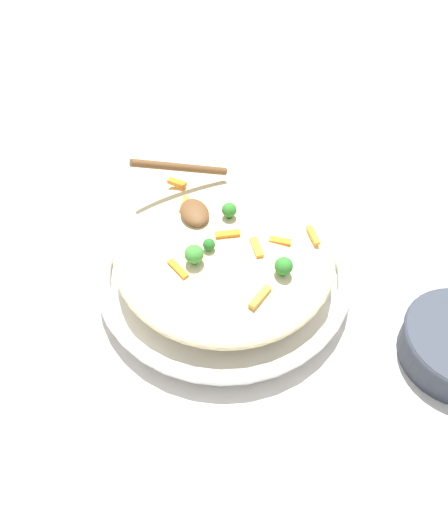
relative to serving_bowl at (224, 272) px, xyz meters
The scene contains 16 objects.
ground_plane 0.02m from the serving_bowl, ahead, with size 2.40×2.40×0.00m, color beige.
serving_bowl is the anchor object (origin of this frame).
pasta_mound 0.05m from the serving_bowl, ahead, with size 0.32×0.32×0.06m, color beige.
carrot_piece_0 0.08m from the serving_bowl, 103.04° to the left, with size 0.03×0.01×0.01m, color orange.
carrot_piece_1 0.13m from the serving_bowl, ahead, with size 0.04×0.01×0.01m, color orange.
carrot_piece_2 0.11m from the serving_bowl, 64.48° to the left, with size 0.03×0.01×0.01m, color orange.
carrot_piece_3 0.12m from the serving_bowl, 159.46° to the right, with size 0.03×0.01×0.01m, color orange.
carrot_piece_4 0.16m from the serving_bowl, 169.04° to the right, with size 0.03×0.01×0.01m, color orange.
carrot_piece_5 0.15m from the serving_bowl, 72.31° to the left, with size 0.03×0.01×0.01m, color orange.
carrot_piece_6 0.09m from the serving_bowl, 43.82° to the left, with size 0.03×0.01×0.01m, color orange.
carrot_piece_7 0.11m from the serving_bowl, 68.73° to the right, with size 0.04×0.01×0.01m, color orange.
broccoli_floret_0 0.10m from the serving_bowl, 148.05° to the left, with size 0.02×0.02×0.03m.
broccoli_floret_1 0.11m from the serving_bowl, 61.97° to the right, with size 0.03×0.03×0.03m.
broccoli_floret_2 0.13m from the serving_bowl, 30.79° to the left, with size 0.02×0.02×0.03m.
broccoli_floret_3 0.09m from the serving_bowl, 61.86° to the right, with size 0.02×0.02×0.02m.
serving_spoon 0.13m from the serving_bowl, 163.52° to the right, with size 0.11×0.15×0.07m.
Camera 1 is at (0.45, -0.17, 0.63)m, focal length 35.99 mm.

